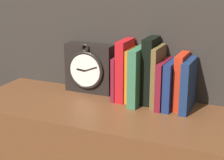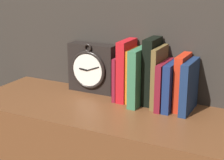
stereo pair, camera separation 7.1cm
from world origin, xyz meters
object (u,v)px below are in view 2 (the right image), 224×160
object	(u,v)px
book_slot2_orange	(134,75)
book_slot3_green	(140,76)
book_slot1_red	(126,70)
book_slot8_red	(182,82)
book_slot7_navy	(172,86)
book_slot9_navy	(189,87)
book_slot0_maroon	(120,78)
clock	(92,68)
book_slot5_brown	(159,77)
book_slot6_maroon	(164,85)
book_slot4_black	(152,71)

from	to	relation	value
book_slot2_orange	book_slot3_green	bearing A→B (deg)	-33.27
book_slot1_red	book_slot8_red	world-z (taller)	book_slot1_red
book_slot1_red	book_slot7_navy	distance (m)	0.20
book_slot8_red	book_slot9_navy	distance (m)	0.03
book_slot3_green	book_slot8_red	world-z (taller)	book_slot3_green
book_slot0_maroon	clock	bearing A→B (deg)	170.29
book_slot5_brown	book_slot7_navy	distance (m)	0.06
book_slot1_red	book_slot5_brown	xyz separation A→B (m)	(0.14, -0.01, -0.01)
book_slot8_red	book_slot6_maroon	bearing A→B (deg)	-166.04
book_slot2_orange	book_slot7_navy	size ratio (longest dim) A/B	1.16
clock	book_slot9_navy	distance (m)	0.42
book_slot2_orange	book_slot7_navy	bearing A→B (deg)	-6.10
book_slot9_navy	book_slot1_red	bearing A→B (deg)	176.97
book_slot3_green	book_slot4_black	bearing A→B (deg)	32.63
book_slot7_navy	book_slot9_navy	bearing A→B (deg)	-0.35
book_slot6_maroon	book_slot9_navy	xyz separation A→B (m)	(0.09, 0.00, 0.01)
book_slot0_maroon	book_slot6_maroon	size ratio (longest dim) A/B	0.98
book_slot2_orange	book_slot1_red	bearing A→B (deg)	-173.43
book_slot3_green	book_slot1_red	bearing A→B (deg)	164.85
book_slot1_red	book_slot7_navy	size ratio (longest dim) A/B	1.34
book_slot3_green	book_slot2_orange	bearing A→B (deg)	146.73
book_slot3_green	book_slot7_navy	world-z (taller)	book_slot3_green
clock	book_slot7_navy	world-z (taller)	clock
book_slot4_black	book_slot6_maroon	xyz separation A→B (m)	(0.06, -0.02, -0.04)
book_slot6_maroon	book_slot5_brown	bearing A→B (deg)	160.87
book_slot0_maroon	book_slot8_red	bearing A→B (deg)	0.01
book_slot5_brown	book_slot9_navy	world-z (taller)	book_slot5_brown
clock	book_slot0_maroon	distance (m)	0.14
book_slot3_green	book_slot5_brown	distance (m)	0.07
clock	book_slot7_navy	distance (m)	0.36
book_slot2_orange	book_slot3_green	xyz separation A→B (m)	(0.03, -0.02, 0.01)
clock	book_slot9_navy	xyz separation A→B (m)	(0.42, -0.04, -0.01)
clock	book_slot1_red	world-z (taller)	book_slot1_red
book_slot8_red	book_slot9_navy	world-z (taller)	book_slot8_red
book_slot3_green	book_slot4_black	size ratio (longest dim) A/B	0.86
book_slot0_maroon	book_slot9_navy	world-z (taller)	book_slot9_navy
book_slot7_navy	book_slot8_red	xyz separation A→B (m)	(0.03, 0.01, 0.01)
book_slot0_maroon	book_slot1_red	world-z (taller)	book_slot1_red
clock	book_slot5_brown	xyz separation A→B (m)	(0.30, -0.03, 0.01)
book_slot5_brown	book_slot6_maroon	world-z (taller)	book_slot5_brown
book_slot2_orange	book_slot5_brown	size ratio (longest dim) A/B	0.91
book_slot1_red	clock	bearing A→B (deg)	171.34
book_slot3_green	book_slot5_brown	size ratio (longest dim) A/B	0.97
clock	book_slot2_orange	bearing A→B (deg)	-6.11
book_slot1_red	book_slot2_orange	bearing A→B (deg)	6.57
clock	book_slot4_black	distance (m)	0.27
book_slot0_maroon	book_slot5_brown	xyz separation A→B (m)	(0.16, -0.01, 0.03)
book_slot8_red	book_slot9_navy	bearing A→B (deg)	-25.41
clock	book_slot3_green	xyz separation A→B (m)	(0.23, -0.04, 0.01)
clock	book_slot4_black	xyz separation A→B (m)	(0.27, -0.02, 0.03)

